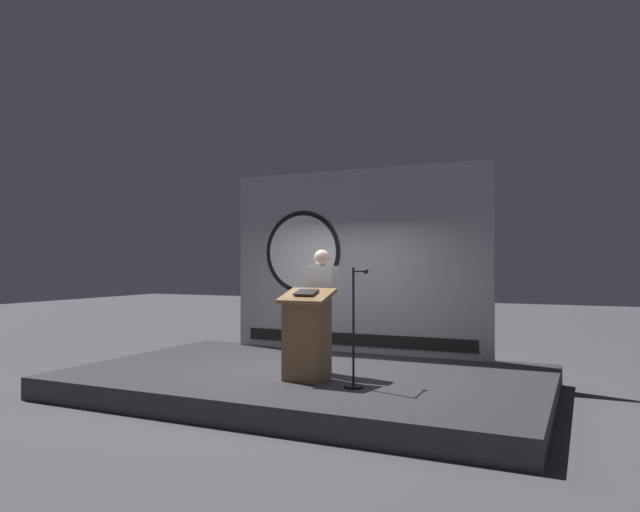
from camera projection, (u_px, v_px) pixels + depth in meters
ground_plane at (307, 392)px, 8.04m from camera, size 40.00×40.00×0.00m
stage_platform at (307, 381)px, 8.04m from camera, size 6.40×4.00×0.30m
banner_display at (353, 261)px, 9.76m from camera, size 4.51×0.12×3.08m
podium at (307, 336)px, 7.39m from camera, size 0.64×0.49×1.17m
speaker_person at (322, 310)px, 7.83m from camera, size 0.40×0.26×1.68m
microphone_stand at (355, 344)px, 7.01m from camera, size 0.24×0.58×1.44m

